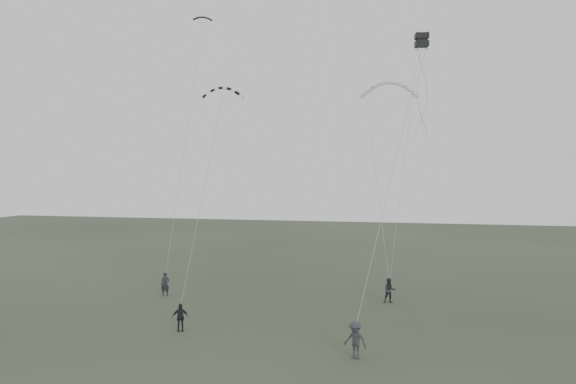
% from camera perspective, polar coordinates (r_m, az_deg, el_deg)
% --- Properties ---
extents(ground, '(140.00, 140.00, 0.00)m').
position_cam_1_polar(ground, '(31.43, -3.98, -14.10)').
color(ground, '#303827').
rests_on(ground, ground).
extents(flyer_left, '(0.69, 0.54, 1.65)m').
position_cam_1_polar(flyer_left, '(41.04, -12.37, -9.13)').
color(flyer_left, black).
rests_on(flyer_left, ground).
extents(flyer_right, '(0.89, 0.75, 1.65)m').
position_cam_1_polar(flyer_right, '(38.64, 10.27, -9.82)').
color(flyer_right, '#27272C').
rests_on(flyer_right, ground).
extents(flyer_center, '(0.97, 0.70, 1.52)m').
position_cam_1_polar(flyer_center, '(32.08, -10.90, -12.39)').
color(flyer_center, black).
rests_on(flyer_center, ground).
extents(flyer_far, '(1.29, 1.01, 1.76)m').
position_cam_1_polar(flyer_far, '(27.29, 6.85, -14.70)').
color(flyer_far, '#2D2D32').
rests_on(flyer_far, ground).
extents(kite_dark_small, '(1.56, 1.13, 0.60)m').
position_cam_1_polar(kite_dark_small, '(45.04, -8.65, 17.15)').
color(kite_dark_small, black).
rests_on(kite_dark_small, flyer_left).
extents(kite_pale_large, '(4.44, 1.60, 1.98)m').
position_cam_1_polar(kite_pale_large, '(44.50, 10.21, 10.89)').
color(kite_pale_large, '#B7B9BC').
rests_on(kite_pale_large, flyer_right).
extents(kite_striped, '(2.75, 1.53, 1.17)m').
position_cam_1_polar(kite_striped, '(36.33, -6.63, 10.46)').
color(kite_striped, black).
rests_on(kite_striped, flyer_center).
extents(kite_box, '(0.84, 0.86, 0.78)m').
position_cam_1_polar(kite_box, '(33.50, 13.42, 14.78)').
color(kite_box, black).
rests_on(kite_box, flyer_far).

